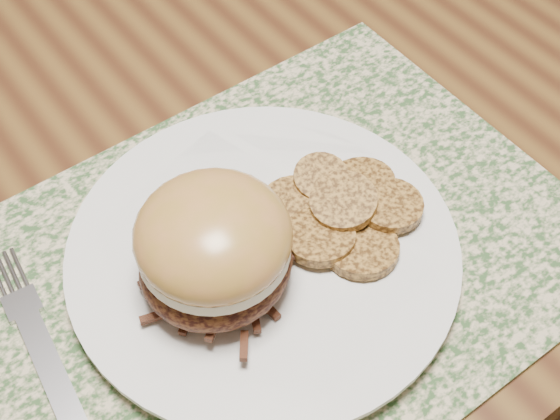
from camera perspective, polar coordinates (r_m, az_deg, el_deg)
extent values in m
plane|color=#4F2E1B|center=(1.36, -0.68, -10.66)|extent=(3.50, 3.50, 0.00)
cube|color=brown|center=(0.79, -1.19, 14.24)|extent=(1.50, 0.90, 0.04)
cube|color=#305029|center=(0.56, -0.75, -4.00)|extent=(0.45, 0.33, 0.00)
cylinder|color=silver|center=(0.55, -1.23, -3.18)|extent=(0.26, 0.26, 0.02)
ellipsoid|color=black|center=(0.51, -4.71, -3.83)|extent=(0.14, 0.13, 0.04)
cylinder|color=beige|center=(0.50, -4.86, -2.54)|extent=(0.13, 0.13, 0.01)
ellipsoid|color=#A97037|center=(0.49, -4.94, -1.83)|extent=(0.13, 0.13, 0.06)
cylinder|color=olive|center=(0.56, 1.13, 0.23)|extent=(0.06, 0.06, 0.01)
cylinder|color=olive|center=(0.57, 3.02, 2.35)|extent=(0.05, 0.05, 0.02)
cylinder|color=olive|center=(0.58, 5.95, 1.86)|extent=(0.06, 0.06, 0.02)
cylinder|color=olive|center=(0.54, 2.89, -1.99)|extent=(0.06, 0.06, 0.02)
cylinder|color=olive|center=(0.55, 4.66, 0.64)|extent=(0.06, 0.06, 0.02)
cylinder|color=olive|center=(0.56, 8.06, 0.34)|extent=(0.06, 0.06, 0.01)
cylinder|color=olive|center=(0.54, 5.95, -2.78)|extent=(0.07, 0.07, 0.02)
cube|color=#B6B6BD|center=(0.52, -15.49, -13.30)|extent=(0.03, 0.14, 0.00)
cube|color=#B6B6BD|center=(0.56, -18.34, -6.54)|extent=(0.03, 0.02, 0.00)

